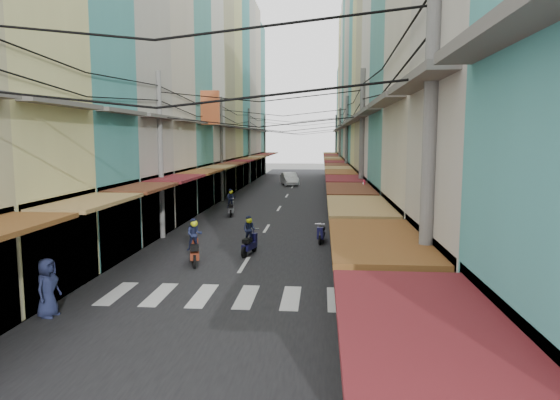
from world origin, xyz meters
The scene contains 15 objects.
ground centered at (0.00, 0.00, 0.00)m, with size 160.00×160.00×0.00m, color slate.
road centered at (0.00, 20.00, 0.01)m, with size 10.00×80.00×0.02m, color black.
sidewalk_left centered at (-6.50, 20.00, 0.03)m, with size 3.00×80.00×0.06m, color slate.
sidewalk_right centered at (6.50, 20.00, 0.03)m, with size 3.00×80.00×0.06m, color slate.
crosswalk centered at (0.00, -6.00, 0.03)m, with size 7.55×2.40×0.01m.
building_row_left centered at (-7.92, 16.56, 9.78)m, with size 7.80×67.67×23.70m.
building_row_right centered at (7.92, 16.45, 9.41)m, with size 7.80×68.98×22.59m.
utility_poles centered at (0.00, 15.01, 6.59)m, with size 10.20×66.13×8.20m.
white_car centered at (-0.44, 32.18, 0.00)m, with size 4.80×1.88×1.69m, color white.
bicycle centered at (7.50, 3.00, 0.00)m, with size 0.54×1.43×0.98m, color black.
moving_scooters centered at (-1.16, 2.56, 0.53)m, with size 6.20×14.21×1.83m.
parked_scooters centered at (4.45, -3.63, 0.48)m, with size 12.99×14.65×1.01m.
pedestrians centered at (-4.72, 3.51, 1.05)m, with size 13.32×23.17×2.23m.
market_umbrella centered at (6.68, -3.84, 2.16)m, with size 2.32×2.32×2.45m.
traffic_sign centered at (4.78, 0.01, 2.40)m, with size 0.10×0.71×3.24m.
Camera 1 is at (3.02, -20.99, 4.94)m, focal length 32.00 mm.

